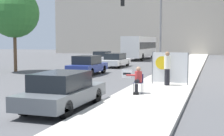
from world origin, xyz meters
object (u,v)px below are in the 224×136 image
object	(u,v)px
car_on_road_midblock	(116,60)
city_bus_on_road	(140,46)
jogger_on_sidewalk	(167,68)
street_tree_near_curb	(14,13)
traffic_light_pole	(147,18)
motorcycle_on_road	(94,67)
seated_protester	(137,79)
protest_banner	(169,67)
car_on_road_nearest	(88,65)
parked_car_curbside	(63,91)
car_on_road_distant	(103,57)

from	to	relation	value
car_on_road_midblock	city_bus_on_road	size ratio (longest dim) A/B	0.40
jogger_on_sidewalk	city_bus_on_road	bearing A→B (deg)	-59.22
jogger_on_sidewalk	street_tree_near_curb	world-z (taller)	street_tree_near_curb
jogger_on_sidewalk	street_tree_near_curb	distance (m)	15.23
traffic_light_pole	motorcycle_on_road	xyz separation A→B (m)	(-4.06, -1.07, -3.84)
street_tree_near_curb	seated_protester	bearing A→B (deg)	-34.12
motorcycle_on_road	jogger_on_sidewalk	bearing A→B (deg)	-41.50
protest_banner	traffic_light_pole	bearing A→B (deg)	112.10
seated_protester	jogger_on_sidewalk	xyz separation A→B (m)	(0.92, 3.12, 0.28)
seated_protester	protest_banner	distance (m)	3.66
protest_banner	car_on_road_nearest	distance (m)	8.32
parked_car_curbside	motorcycle_on_road	xyz separation A→B (m)	(-3.72, 12.58, -0.18)
jogger_on_sidewalk	city_bus_on_road	xyz separation A→B (m)	(-7.75, 27.05, 0.77)
protest_banner	car_on_road_midblock	xyz separation A→B (m)	(-7.00, 12.22, -0.40)
protest_banner	city_bus_on_road	world-z (taller)	city_bus_on_road
motorcycle_on_road	street_tree_near_curb	xyz separation A→B (m)	(-7.01, -0.37, 4.41)
traffic_light_pole	car_on_road_distant	xyz separation A→B (m)	(-7.82, 11.41, -3.67)
motorcycle_on_road	street_tree_near_curb	world-z (taller)	street_tree_near_curb
jogger_on_sidewalk	parked_car_curbside	size ratio (longest dim) A/B	0.41
car_on_road_distant	jogger_on_sidewalk	bearing A→B (deg)	-60.45
traffic_light_pole	jogger_on_sidewalk	bearing A→B (deg)	-69.55
jogger_on_sidewalk	traffic_light_pole	distance (m)	8.11
car_on_road_distant	motorcycle_on_road	distance (m)	13.03
city_bus_on_road	car_on_road_distant	bearing A→B (deg)	-107.04
street_tree_near_curb	traffic_light_pole	bearing A→B (deg)	7.40
protest_banner	car_on_road_distant	distance (m)	20.80
car_on_road_midblock	motorcycle_on_road	distance (m)	6.73
seated_protester	parked_car_curbside	size ratio (longest dim) A/B	0.28
motorcycle_on_road	street_tree_near_curb	size ratio (longest dim) A/B	0.32
car_on_road_nearest	car_on_road_midblock	bearing A→B (deg)	90.86
jogger_on_sidewalk	car_on_road_midblock	world-z (taller)	jogger_on_sidewalk
parked_car_curbside	car_on_road_nearest	world-z (taller)	car_on_road_nearest
car_on_road_nearest	motorcycle_on_road	xyz separation A→B (m)	(0.16, 0.85, -0.21)
seated_protester	parked_car_curbside	distance (m)	4.10
seated_protester	motorcycle_on_road	bearing A→B (deg)	147.44
car_on_road_nearest	seated_protester	bearing A→B (deg)	-54.14
seated_protester	car_on_road_nearest	world-z (taller)	car_on_road_nearest
protest_banner	jogger_on_sidewalk	bearing A→B (deg)	-100.15
car_on_road_midblock	street_tree_near_curb	bearing A→B (deg)	-133.51
jogger_on_sidewalk	city_bus_on_road	world-z (taller)	city_bus_on_road
car_on_road_nearest	car_on_road_midblock	size ratio (longest dim) A/B	0.89
jogger_on_sidewalk	car_on_road_midblock	size ratio (longest dim) A/B	0.39
protest_banner	street_tree_near_curb	xyz separation A→B (m)	(-13.74, 5.12, 3.84)
motorcycle_on_road	parked_car_curbside	bearing A→B (deg)	-73.52
jogger_on_sidewalk	seated_protester	bearing A→B (deg)	88.30
car_on_road_midblock	motorcycle_on_road	xyz separation A→B (m)	(0.28, -6.72, -0.17)
jogger_on_sidewalk	car_on_road_distant	world-z (taller)	jogger_on_sidewalk
car_on_road_nearest	motorcycle_on_road	world-z (taller)	car_on_road_nearest
seated_protester	city_bus_on_road	world-z (taller)	city_bus_on_road
seated_protester	city_bus_on_road	xyz separation A→B (m)	(-6.82, 30.17, 1.05)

